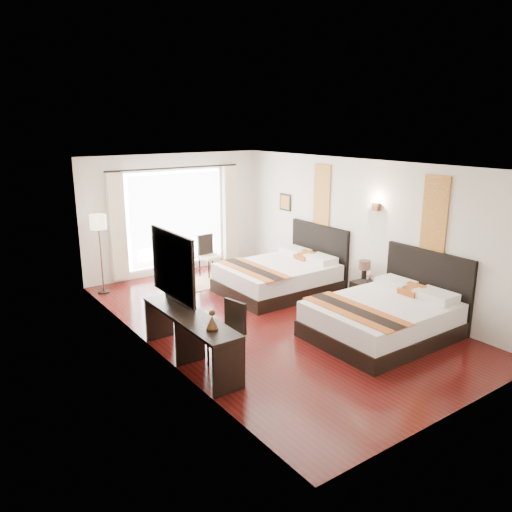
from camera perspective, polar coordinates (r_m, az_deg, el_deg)
floor at (r=9.19m, az=1.64°, el=-7.25°), size 4.50×7.50×0.01m
ceiling at (r=8.54m, az=1.78°, el=10.39°), size 4.50×7.50×0.02m
wall_headboard at (r=10.24m, az=11.82°, el=2.98°), size 0.01×7.50×2.80m
wall_desk at (r=7.67m, az=-11.84°, el=-1.03°), size 0.01×7.50×2.80m
wall_window at (r=11.90m, az=-9.22°, el=4.75°), size 4.50×0.01×2.80m
wall_entry at (r=6.31m, az=22.67°, el=-5.39°), size 4.50×0.01×2.80m
window_glass at (r=11.91m, az=-9.17°, el=4.27°), size 2.40×0.02×2.20m
sheer_curtain at (r=11.85m, az=-9.04°, el=4.23°), size 2.30×0.02×2.10m
drape_left at (r=11.27m, az=-15.56°, el=3.21°), size 0.35×0.14×2.35m
drape_right at (r=12.52m, az=-2.98°, el=4.87°), size 0.35×0.14×2.35m
art_panel_near at (r=9.08m, az=19.75°, el=4.45°), size 0.03×0.50×1.35m
art_panel_far at (r=10.93m, az=7.54°, el=6.84°), size 0.03×0.50×1.35m
wall_sconce at (r=9.82m, az=13.58°, el=5.47°), size 0.10×0.14×0.14m
mirror_frame at (r=7.05m, az=-9.52°, el=-1.06°), size 0.04×1.25×0.95m
mirror_glass at (r=7.06m, az=-9.34°, el=-1.03°), size 0.01×1.12×0.82m
bed_near at (r=8.66m, az=14.58°, el=-6.72°), size 2.34×1.83×1.33m
bed_far at (r=10.59m, az=2.90°, el=-2.25°), size 2.33×1.82×1.32m
nightstand at (r=10.09m, az=12.25°, el=-4.17°), size 0.37×0.46×0.45m
table_lamp at (r=10.00m, az=12.29°, el=-1.16°), size 0.23×0.23×0.37m
vase at (r=9.90m, az=12.88°, el=-2.45°), size 0.16×0.16×0.14m
console_desk at (r=7.54m, az=-7.55°, el=-9.37°), size 0.50×2.20×0.76m
television at (r=7.75m, az=-9.35°, el=-3.79°), size 0.16×0.87×0.50m
bronze_figurine at (r=6.81m, az=-5.04°, el=-7.44°), size 0.21×0.21×0.25m
desk_chair at (r=7.46m, az=-3.32°, el=-10.27°), size 0.53×0.53×0.96m
floor_lamp at (r=10.70m, az=-17.55°, el=3.17°), size 0.34×0.34×1.67m
side_table at (r=11.09m, az=-8.45°, el=-2.00°), size 0.46×0.46×0.53m
fruit_bowl at (r=10.99m, az=-8.59°, el=-0.57°), size 0.25×0.25×0.05m
window_chair at (r=11.75m, az=-5.26°, el=-0.80°), size 0.48×0.48×0.95m
jute_rug at (r=11.22m, az=-6.21°, el=-3.10°), size 1.35×0.98×0.01m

